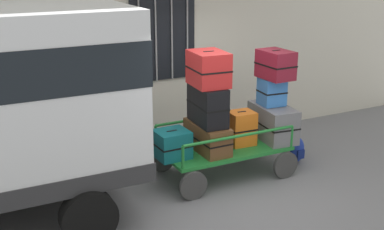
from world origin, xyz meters
TOP-DOWN VIEW (x-y plane):
  - ground_plane at (0.00, 0.00)m, footprint 40.00×40.00m
  - building_wall at (0.00, 2.21)m, footprint 12.00×0.37m
  - luggage_cart at (0.31, 0.44)m, footprint 2.06×1.16m
  - cart_railing at (0.31, 0.44)m, footprint 1.93×1.02m
  - suitcase_left_bottom at (-0.59, 0.40)m, footprint 0.50×0.47m
  - suitcase_midleft_bottom at (0.01, 0.42)m, footprint 0.41×0.89m
  - suitcase_midleft_middle at (0.01, 0.42)m, footprint 0.42×0.77m
  - suitcase_midleft_top at (0.01, 0.40)m, footprint 0.53×0.67m
  - suitcase_center_bottom at (0.62, 0.40)m, footprint 0.43×0.38m
  - suitcase_midright_bottom at (1.22, 0.40)m, footprint 0.57×0.96m
  - suitcase_midright_middle at (1.22, 0.47)m, footprint 0.41×0.40m
  - suitcase_midright_top at (1.22, 0.41)m, footprint 0.43×0.60m
  - backpack at (1.68, 0.30)m, footprint 0.27×0.22m

SIDE VIEW (x-z plane):
  - ground_plane at x=0.00m, z-range 0.00..0.00m
  - backpack at x=1.68m, z-range 0.00..0.44m
  - luggage_cart at x=0.31m, z-range 0.14..0.63m
  - suitcase_left_bottom at x=-0.59m, z-range 0.48..0.90m
  - suitcase_midleft_bottom at x=0.01m, z-range 0.48..0.91m
  - suitcase_center_bottom at x=0.62m, z-range 0.48..1.02m
  - suitcase_midright_bottom at x=1.22m, z-range 0.48..1.03m
  - cart_railing at x=0.31m, z-range 0.60..0.96m
  - suitcase_midleft_middle at x=0.01m, z-range 0.91..1.51m
  - suitcase_midright_middle at x=1.22m, z-range 1.03..1.49m
  - suitcase_midright_top at x=1.22m, z-range 1.49..1.94m
  - suitcase_midleft_top at x=0.01m, z-range 1.51..2.03m
  - building_wall at x=0.00m, z-range 0.00..5.00m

